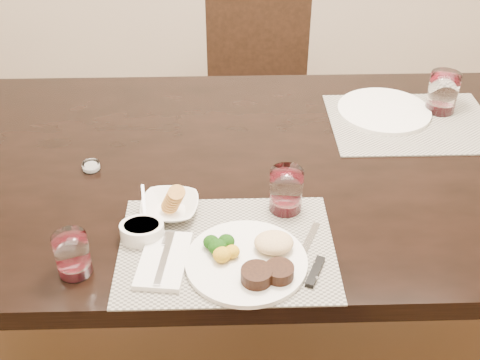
{
  "coord_description": "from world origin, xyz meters",
  "views": [
    {
      "loc": [
        -0.14,
        -1.29,
        1.62
      ],
      "look_at": [
        -0.11,
        -0.18,
        0.82
      ],
      "focal_mm": 45.0,
      "sensor_mm": 36.0,
      "label": 1
    }
  ],
  "objects_px": {
    "steak_knife": "(314,264)",
    "wine_glass_near": "(286,192)",
    "dinner_plate": "(252,259)",
    "cracker_bowl": "(170,207)",
    "far_plate": "(384,111)",
    "chair_far": "(258,83)"
  },
  "relations": [
    {
      "from": "steak_knife",
      "to": "wine_glass_near",
      "type": "bearing_deg",
      "value": 126.08
    },
    {
      "from": "steak_knife",
      "to": "dinner_plate",
      "type": "bearing_deg",
      "value": -159.21
    },
    {
      "from": "dinner_plate",
      "to": "wine_glass_near",
      "type": "distance_m",
      "value": 0.21
    },
    {
      "from": "cracker_bowl",
      "to": "far_plate",
      "type": "relative_size",
      "value": 0.53
    },
    {
      "from": "dinner_plate",
      "to": "cracker_bowl",
      "type": "height_order",
      "value": "cracker_bowl"
    },
    {
      "from": "chair_far",
      "to": "wine_glass_near",
      "type": "bearing_deg",
      "value": -90.2
    },
    {
      "from": "chair_far",
      "to": "cracker_bowl",
      "type": "bearing_deg",
      "value": -103.23
    },
    {
      "from": "dinner_plate",
      "to": "steak_knife",
      "type": "height_order",
      "value": "dinner_plate"
    },
    {
      "from": "wine_glass_near",
      "to": "far_plate",
      "type": "distance_m",
      "value": 0.55
    },
    {
      "from": "wine_glass_near",
      "to": "far_plate",
      "type": "xyz_separation_m",
      "value": [
        0.33,
        0.44,
        -0.04
      ]
    },
    {
      "from": "dinner_plate",
      "to": "wine_glass_near",
      "type": "height_order",
      "value": "wine_glass_near"
    },
    {
      "from": "dinner_plate",
      "to": "wine_glass_near",
      "type": "relative_size",
      "value": 2.44
    },
    {
      "from": "wine_glass_near",
      "to": "far_plate",
      "type": "relative_size",
      "value": 0.39
    },
    {
      "from": "steak_knife",
      "to": "far_plate",
      "type": "xyz_separation_m",
      "value": [
        0.29,
        0.63,
        0.0
      ]
    },
    {
      "from": "dinner_plate",
      "to": "cracker_bowl",
      "type": "bearing_deg",
      "value": 111.97
    },
    {
      "from": "chair_far",
      "to": "dinner_plate",
      "type": "relative_size",
      "value": 3.55
    },
    {
      "from": "cracker_bowl",
      "to": "steak_knife",
      "type": "bearing_deg",
      "value": -30.46
    },
    {
      "from": "dinner_plate",
      "to": "steak_knife",
      "type": "bearing_deg",
      "value": -27.06
    },
    {
      "from": "cracker_bowl",
      "to": "wine_glass_near",
      "type": "distance_m",
      "value": 0.27
    },
    {
      "from": "dinner_plate",
      "to": "far_plate",
      "type": "relative_size",
      "value": 0.94
    },
    {
      "from": "steak_knife",
      "to": "chair_far",
      "type": "bearing_deg",
      "value": 115.41
    },
    {
      "from": "cracker_bowl",
      "to": "dinner_plate",
      "type": "bearing_deg",
      "value": -43.97
    }
  ]
}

